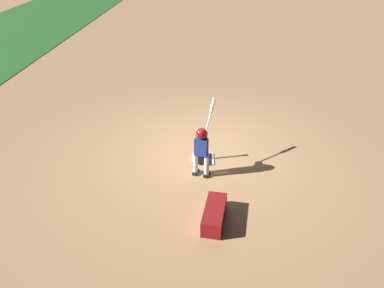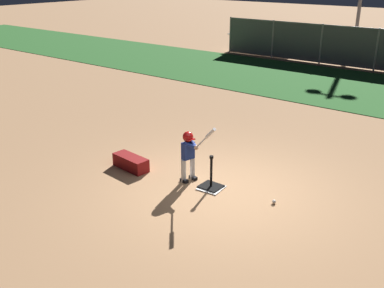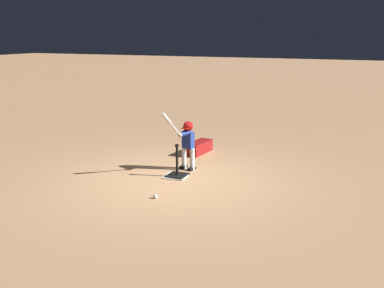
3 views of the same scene
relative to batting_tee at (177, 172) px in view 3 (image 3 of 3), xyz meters
The scene contains 6 objects.
ground_plane 0.32m from the batting_tee, ahead, with size 90.00×90.00×0.00m, color #AD7F56.
home_plate 0.09m from the batting_tee, 42.28° to the right, with size 0.44×0.44×0.02m, color white.
batting_tee is the anchor object (origin of this frame).
batter_child 0.76m from the batting_tee, behind, with size 0.89×0.40×1.32m.
baseball 1.28m from the batting_tee, ahead, with size 0.07×0.07×0.07m, color white.
equipment_bag 1.88m from the batting_tee, behind, with size 0.84×0.32×0.28m, color maroon.
Camera 3 is at (7.45, 3.71, 2.80)m, focal length 42.00 mm.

